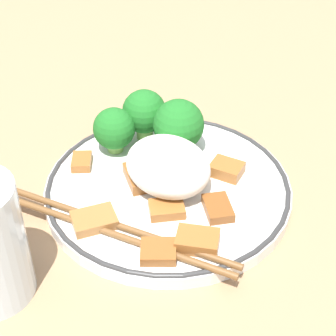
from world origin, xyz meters
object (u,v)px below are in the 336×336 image
(broccoli_back_center, at_px, (144,112))
(broccoli_back_right, at_px, (114,129))
(plate, at_px, (168,188))
(chopsticks, at_px, (110,228))
(broccoli_back_left, at_px, (179,125))

(broccoli_back_center, distance_m, broccoli_back_right, 0.04)
(plate, xyz_separation_m, broccoli_back_center, (-0.07, 0.03, 0.04))
(broccoli_back_right, distance_m, chopsticks, 0.12)
(broccoli_back_center, bearing_deg, broccoli_back_right, -92.92)
(broccoli_back_right, bearing_deg, chopsticks, -37.88)
(broccoli_back_left, relative_size, broccoli_back_right, 1.20)
(broccoli_back_center, relative_size, broccoli_back_right, 1.16)
(plate, xyz_separation_m, chopsticks, (0.01, -0.08, 0.01))
(plate, relative_size, broccoli_back_left, 4.06)
(chopsticks, bearing_deg, broccoli_back_center, 129.78)
(broccoli_back_right, bearing_deg, plate, 4.33)
(chopsticks, bearing_deg, broccoli_back_left, 112.73)
(plate, xyz_separation_m, broccoli_back_left, (-0.04, 0.04, 0.04))
(plate, bearing_deg, chopsticks, -79.03)
(broccoli_back_left, bearing_deg, plate, -50.45)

